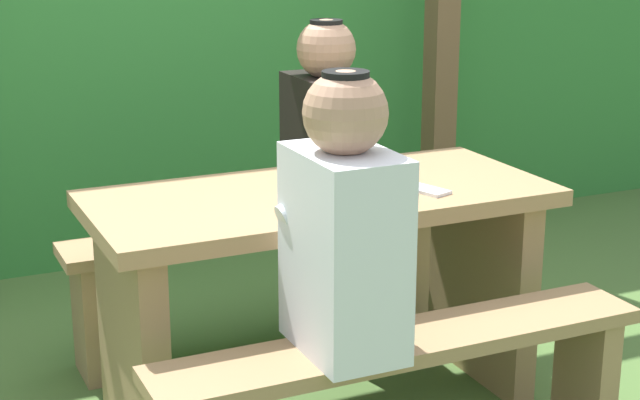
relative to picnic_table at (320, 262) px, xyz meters
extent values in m
cube|color=#337F35|center=(0.00, 2.10, 0.56)|extent=(6.40, 0.94, 2.11)
cube|color=brown|center=(1.23, 1.33, 0.65)|extent=(0.12, 0.12, 2.28)
cube|color=#9E7A51|center=(0.00, 0.00, 0.21)|extent=(1.40, 0.64, 0.05)
cube|color=#9E7A51|center=(-0.60, 0.00, -0.16)|extent=(0.08, 0.54, 0.68)
cube|color=#9E7A51|center=(0.60, 0.00, -0.16)|extent=(0.08, 0.54, 0.68)
cube|color=#9E7A51|center=(0.00, -0.53, -0.06)|extent=(1.40, 0.24, 0.04)
cube|color=#9E7A51|center=(0.62, -0.53, -0.28)|extent=(0.07, 0.22, 0.42)
cube|color=#9E7A51|center=(0.00, 0.53, -0.06)|extent=(1.40, 0.24, 0.04)
cube|color=#9E7A51|center=(-0.62, 0.53, -0.28)|extent=(0.07, 0.22, 0.42)
cube|color=#9E7A51|center=(0.62, 0.53, -0.28)|extent=(0.07, 0.22, 0.42)
cube|color=silver|center=(-0.18, -0.53, 0.22)|extent=(0.22, 0.34, 0.52)
sphere|color=tan|center=(-0.18, -0.53, 0.58)|extent=(0.21, 0.21, 0.21)
cylinder|color=black|center=(-0.18, -0.53, 0.67)|extent=(0.12, 0.12, 0.02)
cylinder|color=silver|center=(-0.18, -0.39, 0.33)|extent=(0.25, 0.07, 0.15)
cube|color=black|center=(0.27, 0.53, 0.22)|extent=(0.22, 0.34, 0.52)
sphere|color=tan|center=(0.27, 0.53, 0.58)|extent=(0.21, 0.21, 0.21)
cylinder|color=black|center=(0.27, 0.53, 0.67)|extent=(0.12, 0.12, 0.02)
cylinder|color=black|center=(0.27, 0.39, 0.33)|extent=(0.25, 0.07, 0.15)
cylinder|color=silver|center=(0.20, -0.11, 0.27)|extent=(0.07, 0.07, 0.08)
cylinder|color=silver|center=(0.18, 0.05, 0.32)|extent=(0.06, 0.06, 0.19)
cylinder|color=silver|center=(0.18, 0.05, 0.45)|extent=(0.03, 0.03, 0.07)
cylinder|color=silver|center=(0.06, 0.03, 0.32)|extent=(0.07, 0.07, 0.18)
cylinder|color=silver|center=(0.06, 0.03, 0.44)|extent=(0.03, 0.03, 0.05)
cylinder|color=silver|center=(0.04, -0.12, 0.32)|extent=(0.07, 0.07, 0.17)
cylinder|color=silver|center=(0.04, -0.12, 0.44)|extent=(0.03, 0.03, 0.08)
cube|color=silver|center=(0.29, -0.15, 0.24)|extent=(0.11, 0.15, 0.01)
camera|label=1|loc=(-1.23, -2.67, 1.05)|focal=56.59mm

